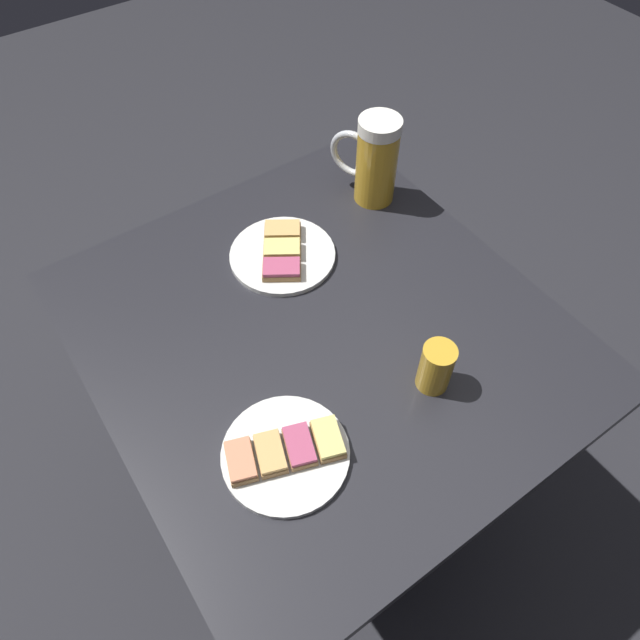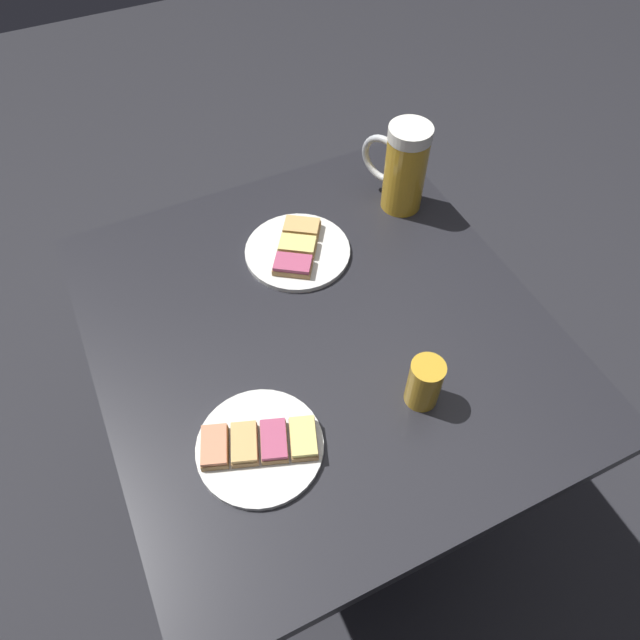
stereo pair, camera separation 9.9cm
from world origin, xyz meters
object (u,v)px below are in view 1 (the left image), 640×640
(beer_mug, at_px, (374,160))
(beer_glass_small, at_px, (436,367))
(plate_far, at_px, (285,452))
(plate_near, at_px, (282,253))

(beer_mug, relative_size, beer_glass_small, 2.00)
(plate_far, bearing_deg, plate_near, 58.16)
(plate_far, xyz_separation_m, beer_mug, (0.46, 0.39, 0.08))
(plate_far, distance_m, beer_mug, 0.61)
(plate_near, distance_m, beer_mug, 0.26)
(plate_far, height_order, beer_glass_small, beer_glass_small)
(plate_near, height_order, beer_glass_small, beer_glass_small)
(plate_near, bearing_deg, beer_mug, 9.70)
(beer_mug, bearing_deg, plate_near, -170.30)
(plate_near, distance_m, plate_far, 0.41)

